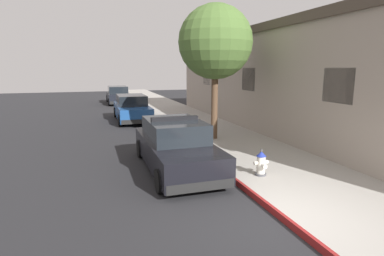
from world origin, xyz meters
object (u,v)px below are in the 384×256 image
(police_cruiser, at_px, (175,146))
(street_tree, at_px, (215,43))
(fire_hydrant, at_px, (261,163))
(parked_car_dark_far, at_px, (118,95))
(parked_car_silver_ahead, at_px, (132,109))

(police_cruiser, height_order, street_tree, street_tree)
(street_tree, bearing_deg, police_cruiser, -129.63)
(police_cruiser, height_order, fire_hydrant, police_cruiser)
(parked_car_dark_far, xyz_separation_m, fire_hydrant, (2.21, -21.60, -0.23))
(police_cruiser, bearing_deg, street_tree, 50.37)
(fire_hydrant, xyz_separation_m, street_tree, (0.51, 4.84, 3.70))
(street_tree, bearing_deg, fire_hydrant, -96.07)
(parked_car_silver_ahead, bearing_deg, police_cruiser, -89.17)
(parked_car_silver_ahead, height_order, fire_hydrant, parked_car_silver_ahead)
(parked_car_silver_ahead, height_order, parked_car_dark_far, same)
(fire_hydrant, relative_size, street_tree, 0.14)
(parked_car_dark_far, height_order, street_tree, street_tree)
(police_cruiser, height_order, parked_car_dark_far, police_cruiser)
(parked_car_silver_ahead, xyz_separation_m, parked_car_dark_far, (-0.02, 9.98, 0.00))
(parked_car_dark_far, relative_size, fire_hydrant, 6.37)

